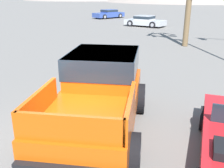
{
  "coord_description": "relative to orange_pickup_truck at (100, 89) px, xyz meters",
  "views": [
    {
      "loc": [
        2.8,
        -4.96,
        3.35
      ],
      "look_at": [
        0.37,
        1.34,
        0.99
      ],
      "focal_mm": 42.0,
      "sensor_mm": 36.0,
      "label": 1
    }
  ],
  "objects": [
    {
      "name": "parked_car_blue",
      "position": [
        -11.44,
        29.26,
        -0.47
      ],
      "size": [
        3.72,
        4.71,
        1.17
      ],
      "rotation": [
        0.0,
        0.0,
        2.62
      ],
      "color": "#334C9E",
      "rests_on": "ground_plane"
    },
    {
      "name": "parked_car_silver",
      "position": [
        -4.37,
        21.77,
        -0.5
      ],
      "size": [
        4.45,
        2.68,
        1.11
      ],
      "rotation": [
        0.0,
        0.0,
        4.49
      ],
      "color": "#B7BABF",
      "rests_on": "ground_plane"
    },
    {
      "name": "ground_plane",
      "position": [
        -0.29,
        -0.69,
        -1.07
      ],
      "size": [
        320.0,
        320.0,
        0.0
      ],
      "primitive_type": "plane",
      "color": "slate"
    },
    {
      "name": "orange_pickup_truck",
      "position": [
        0.0,
        0.0,
        0.0
      ],
      "size": [
        2.99,
        5.15,
        1.89
      ],
      "rotation": [
        0.0,
        0.0,
        0.22
      ],
      "color": "#CC4C0C",
      "rests_on": "ground_plane"
    }
  ]
}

